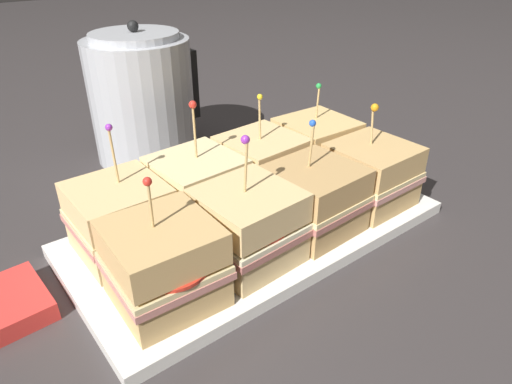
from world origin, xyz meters
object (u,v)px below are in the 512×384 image
object	(u,v)px
sandwich_front_center_left	(248,226)
sandwich_back_center_right	(262,167)
sandwich_back_far_right	(316,148)
sandwich_back_center_left	(198,190)
serving_platter	(256,228)
sandwich_front_far_right	(371,174)
kettle_steel	(142,98)
sandwich_front_center_right	(315,198)
sandwich_front_far_left	(164,264)
sandwich_back_far_left	(120,218)

from	to	relation	value
sandwich_front_center_left	sandwich_back_center_right	bearing A→B (deg)	45.62
sandwich_back_center_right	sandwich_back_far_right	xyz separation A→B (m)	(0.12, -0.00, 0.00)
sandwich_back_far_right	sandwich_back_center_left	bearing A→B (deg)	-179.95
serving_platter	sandwich_front_far_right	xyz separation A→B (m)	(0.18, -0.06, 0.06)
sandwich_back_center_right	sandwich_front_center_left	bearing A→B (deg)	-134.38
serving_platter	kettle_steel	xyz separation A→B (m)	(0.00, 0.35, 0.11)
sandwich_back_center_left	sandwich_front_far_right	bearing A→B (deg)	-26.53
sandwich_front_center_right	sandwich_front_far_right	bearing A→B (deg)	-0.30
sandwich_front_far_left	sandwich_front_center_left	xyz separation A→B (m)	(0.12, 0.00, 0.00)
sandwich_front_center_right	serving_platter	bearing A→B (deg)	135.26
sandwich_back_center_right	sandwich_front_far_right	bearing A→B (deg)	-44.93
sandwich_front_center_right	sandwich_back_center_left	distance (m)	0.17
sandwich_back_far_left	sandwich_front_center_right	bearing A→B (deg)	-26.75
serving_platter	sandwich_front_far_left	size ratio (longest dim) A/B	3.35
kettle_steel	serving_platter	bearing A→B (deg)	-90.06
sandwich_front_center_left	sandwich_back_far_left	world-z (taller)	same
serving_platter	sandwich_front_far_right	size ratio (longest dim) A/B	3.38
serving_platter	sandwich_back_center_right	world-z (taller)	sandwich_back_center_right
sandwich_back_center_right	kettle_steel	size ratio (longest dim) A/B	0.66
serving_platter	sandwich_back_center_left	bearing A→B (deg)	134.71
sandwich_back_center_left	sandwich_back_far_left	bearing A→B (deg)	179.61
sandwich_back_center_right	sandwich_back_center_left	bearing A→B (deg)	-179.60
sandwich_back_far_right	kettle_steel	size ratio (longest dim) A/B	0.62
sandwich_front_center_left	sandwich_front_far_right	world-z (taller)	sandwich_front_center_left
sandwich_front_far_right	sandwich_back_far_right	size ratio (longest dim) A/B	0.99
sandwich_front_far_right	sandwich_back_center_left	distance (m)	0.27
sandwich_back_center_left	kettle_steel	xyz separation A→B (m)	(0.06, 0.29, 0.05)
sandwich_front_far_left	sandwich_back_center_right	size ratio (longest dim) A/B	0.94
sandwich_front_center_right	sandwich_back_far_left	world-z (taller)	sandwich_back_far_left
sandwich_front_center_right	sandwich_back_center_right	size ratio (longest dim) A/B	0.96
sandwich_back_far_left	sandwich_back_center_right	size ratio (longest dim) A/B	1.03
sandwich_front_center_left	sandwich_back_center_right	xyz separation A→B (m)	(0.12, 0.12, -0.00)
sandwich_back_far_left	sandwich_back_far_right	size ratio (longest dim) A/B	1.09
sandwich_front_center_left	sandwich_front_center_right	size ratio (longest dim) A/B	1.07
sandwich_back_center_left	sandwich_back_far_right	bearing A→B (deg)	0.05
sandwich_front_center_left	sandwich_back_center_right	world-z (taller)	sandwich_front_center_left
kettle_steel	sandwich_front_center_right	bearing A→B (deg)	-81.88
sandwich_front_center_right	sandwich_back_center_left	bearing A→B (deg)	134.98
sandwich_front_center_left	serving_platter	bearing A→B (deg)	45.34
sandwich_front_far_left	kettle_steel	world-z (taller)	kettle_steel
sandwich_back_far_left	sandwich_front_far_left	bearing A→B (deg)	-90.38
sandwich_front_center_right	sandwich_front_far_right	distance (m)	0.12
sandwich_front_far_left	kettle_steel	xyz separation A→B (m)	(0.18, 0.41, 0.05)
serving_platter	kettle_steel	bearing A→B (deg)	89.94
sandwich_front_far_left	sandwich_front_center_right	world-z (taller)	sandwich_front_center_right
sandwich_front_center_left	sandwich_front_far_left	bearing A→B (deg)	-178.98
sandwich_front_far_left	sandwich_front_far_right	xyz separation A→B (m)	(0.36, 0.00, -0.00)
sandwich_front_center_right	sandwich_back_center_right	world-z (taller)	sandwich_back_center_right
serving_platter	sandwich_front_center_left	xyz separation A→B (m)	(-0.06, -0.06, 0.06)
sandwich_back_center_right	serving_platter	bearing A→B (deg)	-134.10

